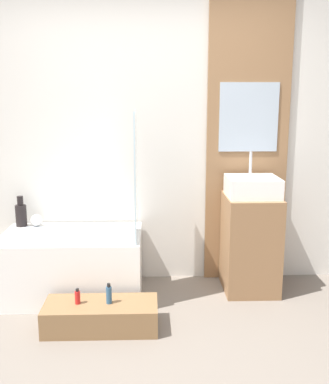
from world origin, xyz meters
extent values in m
plane|color=slate|center=(0.00, 0.00, 0.00)|extent=(12.00, 12.00, 0.00)
cube|color=silver|center=(0.00, 1.58, 1.30)|extent=(4.20, 0.06, 2.60)
cube|color=#8E6642|center=(0.90, 1.53, 1.30)|extent=(0.72, 0.03, 2.60)
cube|color=#ADBCCC|center=(0.90, 1.51, 1.48)|extent=(0.51, 0.01, 0.59)
cube|color=white|center=(-0.62, 1.18, 0.27)|extent=(1.15, 0.69, 0.54)
cube|color=silver|center=(-0.62, 1.18, 0.54)|extent=(0.89, 0.49, 0.01)
cube|color=silver|center=(-0.07, 1.08, 1.05)|extent=(0.01, 0.45, 1.01)
cube|color=olive|center=(-0.32, 0.61, 0.10)|extent=(0.82, 0.35, 0.20)
cube|color=#8E6642|center=(0.90, 1.26, 0.42)|extent=(0.45, 0.50, 0.83)
cube|color=white|center=(0.90, 1.26, 0.92)|extent=(0.42, 0.39, 0.16)
cylinder|color=silver|center=(0.90, 1.37, 1.10)|extent=(0.02, 0.02, 0.20)
cylinder|color=black|center=(-1.09, 1.43, 0.64)|extent=(0.10, 0.10, 0.19)
cylinder|color=black|center=(-1.09, 1.43, 0.77)|extent=(0.05, 0.05, 0.08)
sphere|color=silver|center=(-0.96, 1.43, 0.59)|extent=(0.10, 0.10, 0.10)
cylinder|color=red|center=(-0.49, 0.61, 0.24)|extent=(0.04, 0.04, 0.09)
cylinder|color=black|center=(-0.49, 0.61, 0.30)|extent=(0.02, 0.02, 0.02)
cylinder|color=#2D567A|center=(-0.26, 0.61, 0.26)|extent=(0.04, 0.04, 0.12)
cylinder|color=black|center=(-0.26, 0.61, 0.33)|extent=(0.02, 0.02, 0.03)
camera|label=1|loc=(0.04, -2.40, 1.65)|focal=42.00mm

